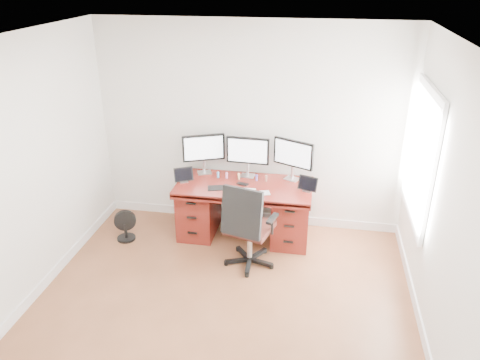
% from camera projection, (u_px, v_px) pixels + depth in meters
% --- Properties ---
extents(ground, '(4.50, 4.50, 0.00)m').
position_uv_depth(ground, '(213.00, 331.00, 4.57)').
color(ground, brown).
rests_on(ground, ground).
extents(back_wall, '(4.00, 0.10, 2.70)m').
position_uv_depth(back_wall, '(250.00, 128.00, 6.01)').
color(back_wall, white).
rests_on(back_wall, ground).
extents(right_wall, '(0.10, 4.50, 2.70)m').
position_uv_depth(right_wall, '(453.00, 224.00, 3.78)').
color(right_wall, white).
rests_on(right_wall, ground).
extents(desk, '(1.70, 0.80, 0.75)m').
position_uv_depth(desk, '(244.00, 208.00, 6.03)').
color(desk, '#5E1812').
rests_on(desk, ground).
extents(office_chair, '(0.70, 0.70, 1.07)m').
position_uv_depth(office_chair, '(248.00, 239.00, 5.43)').
color(office_chair, black).
rests_on(office_chair, ground).
extents(floor_fan, '(0.28, 0.24, 0.41)m').
position_uv_depth(floor_fan, '(125.00, 226.00, 6.02)').
color(floor_fan, black).
rests_on(floor_fan, ground).
extents(monitor_left, '(0.52, 0.25, 0.53)m').
position_uv_depth(monitor_left, '(204.00, 149.00, 6.05)').
color(monitor_left, silver).
rests_on(monitor_left, desk).
extents(monitor_center, '(0.55, 0.15, 0.53)m').
position_uv_depth(monitor_center, '(248.00, 152.00, 5.96)').
color(monitor_center, silver).
rests_on(monitor_center, desk).
extents(monitor_right, '(0.51, 0.27, 0.53)m').
position_uv_depth(monitor_right, '(293.00, 155.00, 5.87)').
color(monitor_right, silver).
rests_on(monitor_right, desk).
extents(tablet_left, '(0.24, 0.17, 0.19)m').
position_uv_depth(tablet_left, '(183.00, 176.00, 5.90)').
color(tablet_left, silver).
rests_on(tablet_left, desk).
extents(tablet_right, '(0.25, 0.14, 0.19)m').
position_uv_depth(tablet_right, '(308.00, 185.00, 5.66)').
color(tablet_right, silver).
rests_on(tablet_right, desk).
extents(keyboard, '(0.29, 0.13, 0.01)m').
position_uv_depth(keyboard, '(244.00, 190.00, 5.69)').
color(keyboard, white).
rests_on(keyboard, desk).
extents(trackpad, '(0.15, 0.15, 0.01)m').
position_uv_depth(trackpad, '(265.00, 193.00, 5.64)').
color(trackpad, silver).
rests_on(trackpad, desk).
extents(drawing_tablet, '(0.26, 0.20, 0.01)m').
position_uv_depth(drawing_tablet, '(217.00, 188.00, 5.76)').
color(drawing_tablet, black).
rests_on(drawing_tablet, desk).
extents(phone, '(0.16, 0.11, 0.01)m').
position_uv_depth(phone, '(243.00, 184.00, 5.87)').
color(phone, black).
rests_on(phone, desk).
extents(figurine_blue, '(0.03, 0.03, 0.09)m').
position_uv_depth(figurine_blue, '(218.00, 174.00, 6.03)').
color(figurine_blue, '#4E98DD').
rests_on(figurine_blue, desk).
extents(figurine_pink, '(0.03, 0.03, 0.09)m').
position_uv_depth(figurine_pink, '(227.00, 175.00, 6.02)').
color(figurine_pink, pink).
rests_on(figurine_pink, desk).
extents(figurine_yellow, '(0.03, 0.03, 0.09)m').
position_uv_depth(figurine_yellow, '(239.00, 176.00, 5.99)').
color(figurine_yellow, '#E6BC7E').
rests_on(figurine_yellow, desk).
extents(figurine_purple, '(0.03, 0.03, 0.09)m').
position_uv_depth(figurine_purple, '(257.00, 177.00, 5.95)').
color(figurine_purple, '#7158CF').
rests_on(figurine_purple, desk).
extents(figurine_brown, '(0.03, 0.03, 0.09)m').
position_uv_depth(figurine_brown, '(266.00, 178.00, 5.94)').
color(figurine_brown, brown).
rests_on(figurine_brown, desk).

